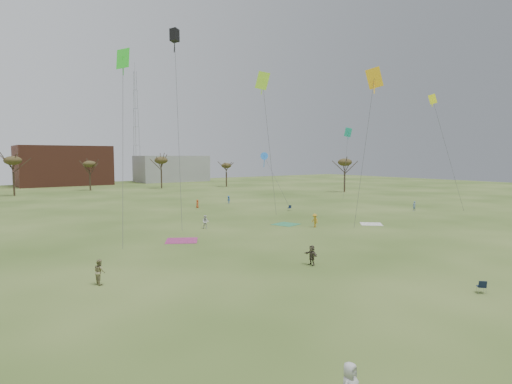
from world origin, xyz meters
TOP-DOWN VIEW (x-y plane):
  - ground at (0.00, 0.00)m, footprint 260.00×260.00m
  - spectator_fore_b at (-15.57, 9.08)m, footprint 0.74×0.92m
  - spectator_fore_c at (0.07, 4.28)m, footprint 0.55×1.54m
  - flyer_mid_b at (13.30, 17.80)m, footprint 0.71×1.14m
  - flyer_mid_c at (37.51, 19.93)m, footprint 0.65×0.48m
  - spectator_mid_e at (1.69, 25.02)m, footprint 1.00×0.97m
  - flyer_far_b at (10.82, 44.29)m, footprint 0.78×0.84m
  - flyer_far_c at (19.06, 47.30)m, footprint 0.57×0.93m
  - blanket_cream at (21.01, 15.21)m, footprint 3.82×3.82m
  - blanket_plum at (-4.12, 19.74)m, footprint 4.45×4.45m
  - blanket_olive at (11.78, 21.60)m, footprint 3.64×3.64m
  - camp_chair_center at (4.11, -7.50)m, footprint 0.74×0.74m
  - camp_chair_right at (21.32, 32.20)m, footprint 0.69×0.67m
  - kites_aloft at (-0.27, 20.48)m, footprint 73.10×55.20m
  - tree_line at (-2.85, 79.12)m, footprint 117.44×49.32m
  - building_brick at (5.00, 120.00)m, footprint 26.00×16.00m
  - building_grey at (40.00, 118.00)m, footprint 24.00×12.00m
  - radio_tower at (30.00, 125.00)m, footprint 1.51×1.72m

SIDE VIEW (x-z plane):
  - ground at x=0.00m, z-range 0.00..0.00m
  - blanket_cream at x=21.01m, z-range -0.01..0.02m
  - blanket_plum at x=-4.12m, z-range -0.01..0.02m
  - blanket_olive at x=11.78m, z-range -0.01..0.02m
  - camp_chair_center at x=4.11m, z-range -0.18..0.69m
  - camp_chair_right at x=21.32m, z-range -0.18..0.69m
  - flyer_far_c at x=19.06m, z-range 0.00..1.39m
  - flyer_far_b at x=10.82m, z-range 0.00..1.44m
  - flyer_mid_c at x=37.51m, z-range 0.00..1.62m
  - spectator_mid_e at x=1.69m, z-range 0.00..1.63m
  - spectator_fore_c at x=0.07m, z-range 0.00..1.64m
  - flyer_mid_b at x=13.30m, z-range 0.00..1.69m
  - spectator_fore_b at x=-15.57m, z-range 0.00..1.77m
  - building_grey at x=40.00m, z-range 0.00..9.00m
  - building_brick at x=5.00m, z-range 0.00..12.00m
  - tree_line at x=-2.85m, z-range 2.63..11.54m
  - kites_aloft at x=-0.27m, z-range 5.61..28.04m
  - radio_tower at x=30.00m, z-range -1.29..39.71m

